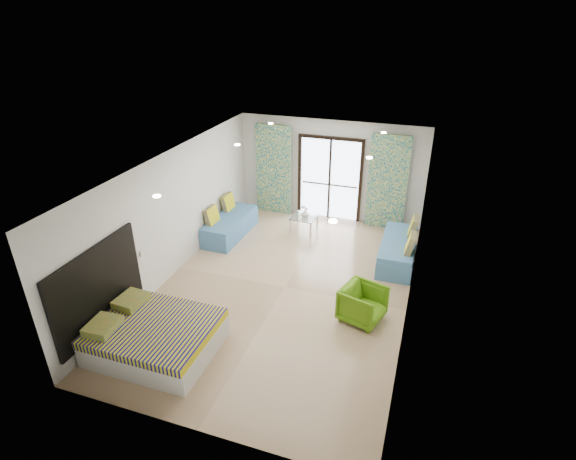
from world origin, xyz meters
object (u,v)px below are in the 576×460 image
(daybed_left, at_px, (230,225))
(coffee_table, at_px, (304,218))
(bed, at_px, (155,336))
(daybed_right, at_px, (398,250))
(armchair, at_px, (363,302))

(daybed_left, bearing_deg, coffee_table, 27.29)
(bed, height_order, daybed_right, daybed_right)
(armchair, bearing_deg, coffee_table, 49.97)
(bed, relative_size, daybed_left, 1.04)
(armchair, bearing_deg, daybed_left, 75.09)
(daybed_left, relative_size, armchair, 2.51)
(bed, height_order, coffee_table, coffee_table)
(daybed_right, xyz_separation_m, coffee_table, (-2.50, 0.80, 0.07))
(bed, xyz_separation_m, daybed_left, (-0.64, 4.32, 0.00))
(bed, bearing_deg, armchair, 31.62)
(bed, distance_m, armchair, 3.76)
(daybed_left, bearing_deg, armchair, -30.02)
(bed, bearing_deg, coffee_table, 78.02)
(daybed_left, bearing_deg, bed, -80.13)
(daybed_left, relative_size, daybed_right, 0.98)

